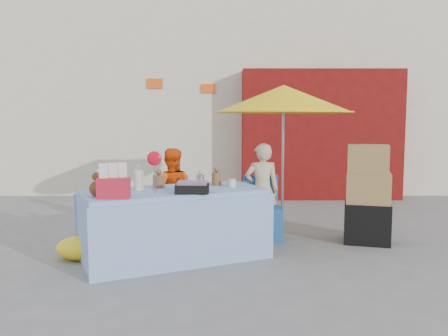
{
  "coord_description": "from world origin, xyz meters",
  "views": [
    {
      "loc": [
        0.21,
        -5.42,
        1.63
      ],
      "look_at": [
        0.22,
        0.6,
        1.0
      ],
      "focal_mm": 38.0,
      "sensor_mm": 36.0,
      "label": 1
    }
  ],
  "objects_px": {
    "vendor_orange": "(171,193)",
    "chair_left": "(170,220)",
    "vendor_beige": "(262,190)",
    "box_stack": "(368,198)",
    "umbrella": "(284,99)",
    "market_table": "(173,223)",
    "chair_right": "(262,220)"
  },
  "relations": [
    {
      "from": "vendor_orange",
      "to": "chair_left",
      "type": "bearing_deg",
      "value": 85.86
    },
    {
      "from": "vendor_beige",
      "to": "box_stack",
      "type": "bearing_deg",
      "value": 163.18
    },
    {
      "from": "box_stack",
      "to": "vendor_orange",
      "type": "bearing_deg",
      "value": 173.08
    },
    {
      "from": "chair_left",
      "to": "vendor_beige",
      "type": "distance_m",
      "value": 1.32
    },
    {
      "from": "chair_left",
      "to": "umbrella",
      "type": "relative_size",
      "value": 0.41
    },
    {
      "from": "market_table",
      "to": "box_stack",
      "type": "height_order",
      "value": "box_stack"
    },
    {
      "from": "chair_right",
      "to": "vendor_beige",
      "type": "xyz_separation_m",
      "value": [
        0.0,
        0.13,
        0.39
      ]
    },
    {
      "from": "chair_right",
      "to": "box_stack",
      "type": "xyz_separation_m",
      "value": [
        1.36,
        -0.18,
        0.34
      ]
    },
    {
      "from": "chair_left",
      "to": "vendor_orange",
      "type": "distance_m",
      "value": 0.38
    },
    {
      "from": "market_table",
      "to": "vendor_beige",
      "type": "bearing_deg",
      "value": 17.41
    },
    {
      "from": "chair_left",
      "to": "vendor_orange",
      "type": "xyz_separation_m",
      "value": [
        0.0,
        0.13,
        0.36
      ]
    },
    {
      "from": "chair_left",
      "to": "vendor_beige",
      "type": "height_order",
      "value": "vendor_beige"
    },
    {
      "from": "vendor_beige",
      "to": "umbrella",
      "type": "xyz_separation_m",
      "value": [
        0.3,
        0.15,
        1.24
      ]
    },
    {
      "from": "vendor_orange",
      "to": "chair_right",
      "type": "bearing_deg",
      "value": 170.16
    },
    {
      "from": "chair_right",
      "to": "vendor_beige",
      "type": "relative_size",
      "value": 0.66
    },
    {
      "from": "market_table",
      "to": "chair_left",
      "type": "relative_size",
      "value": 2.74
    },
    {
      "from": "chair_right",
      "to": "umbrella",
      "type": "distance_m",
      "value": 1.69
    },
    {
      "from": "chair_left",
      "to": "vendor_beige",
      "type": "relative_size",
      "value": 0.66
    },
    {
      "from": "market_table",
      "to": "vendor_orange",
      "type": "xyz_separation_m",
      "value": [
        -0.13,
        1.01,
        0.2
      ]
    },
    {
      "from": "market_table",
      "to": "chair_left",
      "type": "height_order",
      "value": "market_table"
    },
    {
      "from": "chair_left",
      "to": "vendor_orange",
      "type": "bearing_deg",
      "value": 85.86
    },
    {
      "from": "market_table",
      "to": "umbrella",
      "type": "xyz_separation_m",
      "value": [
        1.42,
        1.16,
        1.48
      ]
    },
    {
      "from": "chair_left",
      "to": "umbrella",
      "type": "bearing_deg",
      "value": 6.68
    },
    {
      "from": "vendor_beige",
      "to": "box_stack",
      "type": "distance_m",
      "value": 1.4
    },
    {
      "from": "chair_left",
      "to": "umbrella",
      "type": "xyz_separation_m",
      "value": [
        1.55,
        0.28,
        1.64
      ]
    },
    {
      "from": "chair_left",
      "to": "chair_right",
      "type": "xyz_separation_m",
      "value": [
        1.25,
        0.0,
        0.0
      ]
    },
    {
      "from": "market_table",
      "to": "umbrella",
      "type": "distance_m",
      "value": 2.35
    },
    {
      "from": "umbrella",
      "to": "box_stack",
      "type": "xyz_separation_m",
      "value": [
        1.06,
        -0.47,
        -1.3
      ]
    },
    {
      "from": "box_stack",
      "to": "umbrella",
      "type": "bearing_deg",
      "value": 156.23
    },
    {
      "from": "umbrella",
      "to": "vendor_orange",
      "type": "bearing_deg",
      "value": -174.47
    },
    {
      "from": "market_table",
      "to": "box_stack",
      "type": "xyz_separation_m",
      "value": [
        2.48,
        0.7,
        0.18
      ]
    },
    {
      "from": "umbrella",
      "to": "market_table",
      "type": "bearing_deg",
      "value": -140.61
    }
  ]
}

